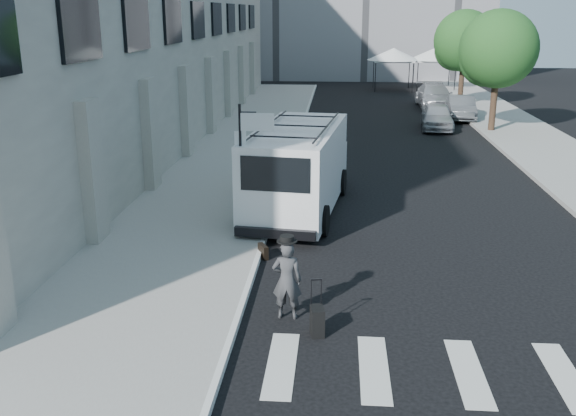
% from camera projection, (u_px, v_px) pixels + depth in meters
% --- Properties ---
extents(ground, '(120.00, 120.00, 0.00)m').
position_uv_depth(ground, '(339.00, 294.00, 13.93)').
color(ground, black).
rests_on(ground, ground).
extents(sidewalk_left, '(4.50, 48.00, 0.15)m').
position_uv_depth(sidewalk_left, '(248.00, 143.00, 29.47)').
color(sidewalk_left, gray).
rests_on(sidewalk_left, ground).
extents(sidewalk_right, '(4.00, 56.00, 0.15)m').
position_uv_depth(sidewalk_right, '(519.00, 132.00, 32.29)').
color(sidewalk_right, gray).
rests_on(sidewalk_right, ground).
extents(building_left, '(10.00, 44.00, 12.00)m').
position_uv_depth(building_left, '(99.00, 9.00, 30.18)').
color(building_left, gray).
rests_on(building_left, ground).
extents(sign_pole, '(1.03, 0.07, 3.50)m').
position_uv_depth(sign_pole, '(249.00, 143.00, 16.38)').
color(sign_pole, black).
rests_on(sign_pole, sidewalk_left).
extents(tree_near, '(3.80, 3.83, 6.03)m').
position_uv_depth(tree_near, '(495.00, 52.00, 31.40)').
color(tree_near, black).
rests_on(tree_near, ground).
extents(tree_far, '(3.80, 3.83, 6.03)m').
position_uv_depth(tree_far, '(462.00, 43.00, 39.98)').
color(tree_far, black).
rests_on(tree_far, ground).
extents(tent_left, '(4.00, 4.00, 3.20)m').
position_uv_depth(tent_left, '(394.00, 54.00, 49.04)').
color(tent_left, black).
rests_on(tent_left, ground).
extents(tent_right, '(4.00, 4.00, 3.20)m').
position_uv_depth(tent_right, '(435.00, 54.00, 49.28)').
color(tent_right, black).
rests_on(tent_right, ground).
extents(businessman, '(0.60, 0.40, 1.62)m').
position_uv_depth(businessman, '(287.00, 280.00, 12.63)').
color(businessman, '#38393B').
rests_on(businessman, ground).
extents(briefcase, '(0.31, 0.44, 0.34)m').
position_uv_depth(briefcase, '(263.00, 251.00, 15.93)').
color(briefcase, black).
rests_on(briefcase, ground).
extents(suitcase, '(0.31, 0.42, 1.07)m').
position_uv_depth(suitcase, '(317.00, 321.00, 12.11)').
color(suitcase, black).
rests_on(suitcase, ground).
extents(cargo_van, '(3.05, 7.12, 2.58)m').
position_uv_depth(cargo_van, '(299.00, 168.00, 19.51)').
color(cargo_van, white).
rests_on(cargo_van, ground).
extents(parked_car_a, '(1.91, 4.05, 1.34)m').
position_uv_depth(parked_car_a, '(437.00, 116.00, 33.18)').
color(parked_car_a, '#9FA1A7').
rests_on(parked_car_a, ground).
extents(parked_car_b, '(1.71, 4.11, 1.32)m').
position_uv_depth(parked_car_b, '(461.00, 108.00, 36.20)').
color(parked_car_b, '#55585C').
rests_on(parked_car_b, ground).
extents(parked_car_c, '(2.13, 5.07, 1.46)m').
position_uv_depth(parked_car_c, '(435.00, 96.00, 40.61)').
color(parked_car_c, '#999CA1').
rests_on(parked_car_c, ground).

